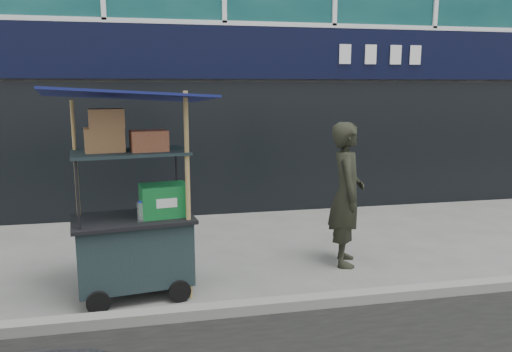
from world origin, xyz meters
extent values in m
plane|color=#60605C|center=(0.00, 0.00, 0.00)|extent=(80.00, 80.00, 0.00)
cube|color=gray|center=(0.00, -0.20, 0.06)|extent=(80.00, 0.18, 0.12)
cube|color=black|center=(0.00, 3.86, 2.90)|extent=(15.68, 0.06, 0.90)
cube|color=black|center=(0.00, 3.90, 1.20)|extent=(15.68, 0.04, 2.40)
cube|color=#18252A|center=(-1.54, 0.53, 0.51)|extent=(1.31, 0.88, 0.71)
cylinder|color=black|center=(-1.91, 0.10, 0.12)|extent=(0.25, 0.09, 0.24)
cylinder|color=black|center=(-1.06, 0.22, 0.12)|extent=(0.25, 0.09, 0.24)
cube|color=black|center=(-1.54, 0.53, 0.89)|extent=(1.40, 0.97, 0.04)
cylinder|color=black|center=(-2.05, 0.15, 1.25)|extent=(0.03, 0.03, 0.76)
cylinder|color=black|center=(-0.94, 0.31, 1.25)|extent=(0.03, 0.03, 0.76)
cylinder|color=black|center=(-2.14, 0.75, 1.25)|extent=(0.03, 0.03, 0.76)
cylinder|color=black|center=(-1.03, 0.91, 1.25)|extent=(0.03, 0.03, 0.76)
cube|color=#18252A|center=(-1.54, 0.53, 1.63)|extent=(1.31, 0.88, 0.03)
cylinder|color=olive|center=(-0.94, 0.31, 1.14)|extent=(0.06, 0.06, 2.29)
cylinder|color=olive|center=(-2.14, 0.75, 1.09)|extent=(0.05, 0.05, 2.19)
cube|color=#0D0F4E|center=(-1.54, 0.53, 2.24)|extent=(1.89, 1.45, 0.20)
cube|color=#106B27|center=(-1.20, 0.53, 1.08)|extent=(0.55, 0.43, 0.36)
cylinder|color=silver|center=(-1.45, 0.34, 1.01)|extent=(0.08, 0.08, 0.20)
cylinder|color=#1A32C3|center=(-1.45, 0.34, 1.12)|extent=(0.04, 0.04, 0.02)
cube|color=brown|center=(-1.80, 0.55, 1.77)|extent=(0.45, 0.36, 0.25)
cube|color=#9C6444|center=(-1.33, 0.51, 1.75)|extent=(0.42, 0.34, 0.22)
cube|color=brown|center=(-1.77, 0.53, 2.00)|extent=(0.39, 0.31, 0.20)
imported|color=black|center=(1.16, 1.00, 0.94)|extent=(0.63, 0.79, 1.89)
camera|label=1|loc=(-1.30, -4.98, 2.35)|focal=35.00mm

